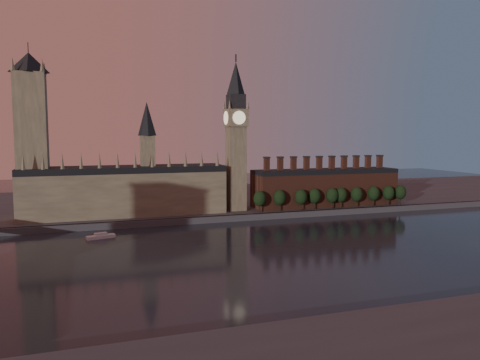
% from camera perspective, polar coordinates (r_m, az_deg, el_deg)
% --- Properties ---
extents(ground, '(900.00, 900.00, 0.00)m').
position_cam_1_polar(ground, '(225.05, 5.84, -9.06)').
color(ground, black).
rests_on(ground, ground).
extents(north_bank, '(900.00, 182.00, 4.00)m').
position_cam_1_polar(north_bank, '(390.77, -4.99, -2.50)').
color(north_bank, '#46464B').
rests_on(north_bank, ground).
extents(palace_of_westminster, '(130.00, 30.30, 74.00)m').
position_cam_1_polar(palace_of_westminster, '(316.13, -13.72, -0.96)').
color(palace_of_westminster, gray).
rests_on(palace_of_westminster, north_bank).
extents(victoria_tower, '(24.00, 24.00, 108.00)m').
position_cam_1_polar(victoria_tower, '(314.61, -24.06, 5.52)').
color(victoria_tower, gray).
rests_on(victoria_tower, north_bank).
extents(big_ben, '(15.00, 15.00, 107.00)m').
position_cam_1_polar(big_ben, '(324.09, -0.50, 5.59)').
color(big_ben, gray).
rests_on(big_ben, north_bank).
extents(chimney_block, '(110.00, 25.00, 37.00)m').
position_cam_1_polar(chimney_block, '(354.24, 10.33, -0.82)').
color(chimney_block, brown).
rests_on(chimney_block, north_bank).
extents(embankment_tree_0, '(8.60, 8.60, 14.88)m').
position_cam_1_polar(embankment_tree_0, '(316.78, 2.42, -2.28)').
color(embankment_tree_0, black).
rests_on(embankment_tree_0, north_bank).
extents(embankment_tree_1, '(8.60, 8.60, 14.88)m').
position_cam_1_polar(embankment_tree_1, '(322.65, 4.85, -2.15)').
color(embankment_tree_1, black).
rests_on(embankment_tree_1, north_bank).
extents(embankment_tree_2, '(8.60, 8.60, 14.88)m').
position_cam_1_polar(embankment_tree_2, '(327.51, 7.45, -2.06)').
color(embankment_tree_2, black).
rests_on(embankment_tree_2, north_bank).
extents(embankment_tree_3, '(8.60, 8.60, 14.88)m').
position_cam_1_polar(embankment_tree_3, '(334.07, 9.08, -1.94)').
color(embankment_tree_3, black).
rests_on(embankment_tree_3, north_bank).
extents(embankment_tree_4, '(8.60, 8.60, 14.88)m').
position_cam_1_polar(embankment_tree_4, '(339.51, 11.16, -1.85)').
color(embankment_tree_4, black).
rests_on(embankment_tree_4, north_bank).
extents(embankment_tree_5, '(8.60, 8.60, 14.88)m').
position_cam_1_polar(embankment_tree_5, '(343.61, 12.20, -1.78)').
color(embankment_tree_5, black).
rests_on(embankment_tree_5, north_bank).
extents(embankment_tree_6, '(8.60, 8.60, 14.88)m').
position_cam_1_polar(embankment_tree_6, '(349.54, 14.03, -1.70)').
color(embankment_tree_6, black).
rests_on(embankment_tree_6, north_bank).
extents(embankment_tree_7, '(8.60, 8.60, 14.88)m').
position_cam_1_polar(embankment_tree_7, '(358.23, 15.97, -1.58)').
color(embankment_tree_7, black).
rests_on(embankment_tree_7, north_bank).
extents(embankment_tree_8, '(8.60, 8.60, 14.88)m').
position_cam_1_polar(embankment_tree_8, '(364.77, 17.65, -1.50)').
color(embankment_tree_8, black).
rests_on(embankment_tree_8, north_bank).
extents(embankment_tree_9, '(8.60, 8.60, 14.88)m').
position_cam_1_polar(embankment_tree_9, '(371.47, 18.96, -1.42)').
color(embankment_tree_9, black).
rests_on(embankment_tree_9, north_bank).
extents(river_boat, '(15.97, 7.91, 3.07)m').
position_cam_1_polar(river_boat, '(268.93, -16.62, -6.59)').
color(river_boat, silver).
rests_on(river_boat, ground).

